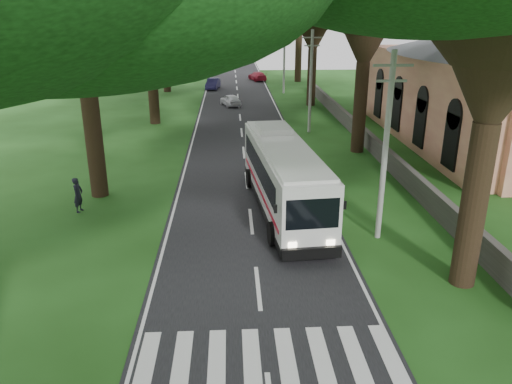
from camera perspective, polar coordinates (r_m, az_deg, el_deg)
ground at (r=16.65m, az=0.64°, el=-14.48°), size 140.00×140.00×0.00m
road at (r=39.81m, az=-1.61°, el=6.46°), size 8.00×120.00×0.04m
crosswalk at (r=15.05m, az=1.14°, el=-18.81°), size 8.00×3.00×0.01m
property_wall at (r=39.94m, az=11.53°, el=6.97°), size 0.35×50.00×1.20m
church at (r=40.15m, az=25.47°, el=11.79°), size 14.00×24.00×11.60m
pole_near at (r=21.34m, az=14.61°, el=5.19°), size 1.60×0.24×8.00m
pole_mid at (r=40.52m, az=6.28°, el=12.59°), size 1.60×0.24×8.00m
pole_far at (r=60.23m, az=3.24°, el=15.14°), size 1.60×0.24×8.00m
coach_bus at (r=24.45m, az=3.13°, el=1.94°), size 3.47×11.63×3.38m
distant_car_a at (r=52.41m, az=-2.93°, el=10.47°), size 2.42×3.76×1.19m
distant_car_b at (r=63.96m, az=-4.94°, el=12.24°), size 1.87×4.06×1.29m
distant_car_c at (r=71.52m, az=0.18°, el=13.12°), size 2.72×4.48×1.21m
pedestrian at (r=26.02m, az=-19.67°, el=-0.31°), size 0.54×0.71×1.76m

